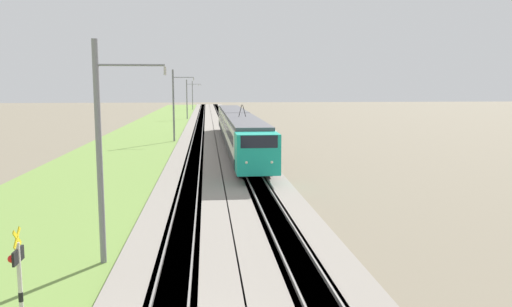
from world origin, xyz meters
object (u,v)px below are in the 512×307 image
catenary_mast_distant (193,95)px  passenger_train (237,127)px  catenary_mast_far (187,99)px  catenary_mast_near (101,152)px  crossing_signal_aux (19,274)px  catenary_mast_mid (174,105)px

catenary_mast_distant → passenger_train: bearing=-175.5°
catenary_mast_far → catenary_mast_near: bearing=180.0°
crossing_signal_aux → catenary_mast_distant: bearing=-90.5°
passenger_train → catenary_mast_mid: bearing=-136.2°
crossing_signal_aux → catenary_mast_distant: size_ratio=0.37×
catenary_mast_distant → catenary_mast_near: bearing=180.0°
catenary_mast_mid → passenger_train: bearing=-136.2°
crossing_signal_aux → catenary_mast_far: catenary_mast_far is taller
catenary_mast_far → catenary_mast_distant: catenary_mast_distant is taller
catenary_mast_near → catenary_mast_far: bearing=-0.0°
catenary_mast_far → catenary_mast_distant: (41.37, 0.00, 0.10)m
passenger_train → catenary_mast_near: size_ratio=5.24×
catenary_mast_near → catenary_mast_distant: size_ratio=1.01×
catenary_mast_near → catenary_mast_mid: (41.37, 0.00, 0.17)m
crossing_signal_aux → catenary_mast_mid: (46.79, -1.05, 2.59)m
passenger_train → catenary_mast_distant: bearing=-175.5°
crossing_signal_aux → catenary_mast_distant: (129.52, -1.05, 2.40)m
catenary_mast_near → catenary_mast_far: (82.74, -0.00, -0.13)m
crossing_signal_aux → catenary_mast_mid: size_ratio=0.35×
catenary_mast_near → catenary_mast_mid: catenary_mast_mid is taller
passenger_train → catenary_mast_distant: size_ratio=5.28×
crossing_signal_aux → catenary_mast_distant: 129.55m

